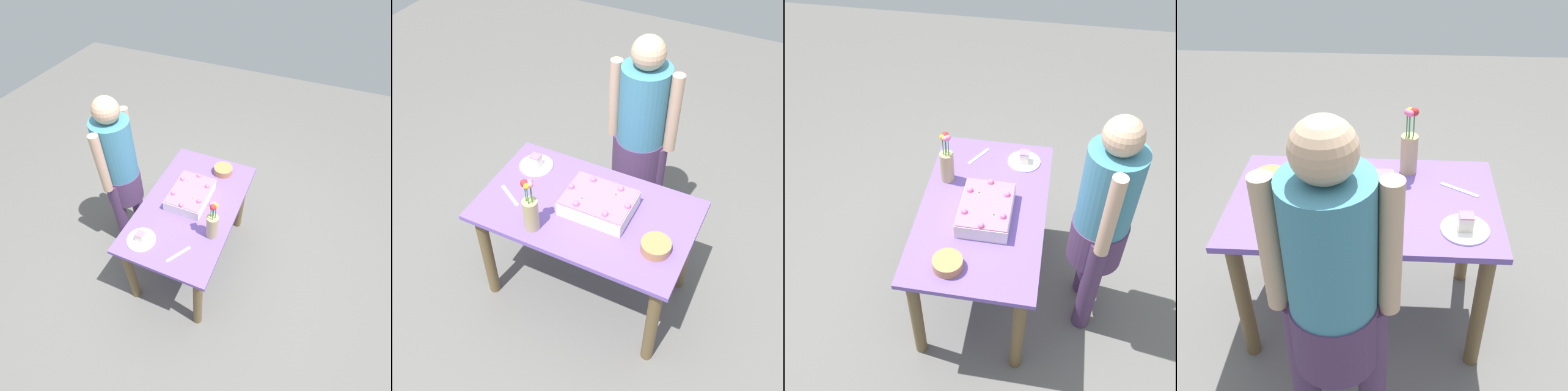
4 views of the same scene
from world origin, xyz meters
TOP-DOWN VIEW (x-y plane):
  - ground_plane at (0.00, 0.00)m, footprint 8.00×8.00m
  - dining_table at (0.00, 0.00)m, footprint 1.22×0.72m
  - sheet_cake at (-0.06, -0.03)m, footprint 0.38×0.29m
  - serving_plate_with_slice at (0.44, -0.19)m, footprint 0.21×0.21m
  - cake_knife at (0.44, 0.10)m, footprint 0.18×0.12m
  - flower_vase at (0.20, 0.25)m, footprint 0.08×0.08m
  - fruit_bowl at (-0.45, 0.11)m, footprint 0.16×0.16m
  - person_standing at (-0.06, -0.66)m, footprint 0.45×0.31m

SIDE VIEW (x-z plane):
  - ground_plane at x=0.00m, z-range 0.00..0.00m
  - dining_table at x=0.00m, z-range 0.23..0.97m
  - cake_knife at x=0.44m, z-range 0.74..0.75m
  - serving_plate_with_slice at x=0.44m, z-range 0.72..0.80m
  - fruit_bowl at x=-0.45m, z-range 0.74..0.80m
  - sheet_cake at x=-0.06m, z-range 0.73..0.85m
  - person_standing at x=-0.06m, z-range 0.11..1.60m
  - flower_vase at x=0.20m, z-range 0.70..1.04m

